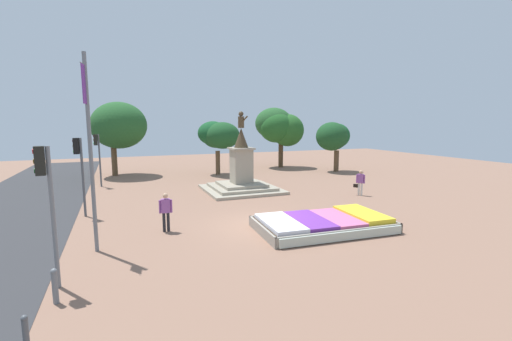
# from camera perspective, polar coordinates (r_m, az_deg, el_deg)

# --- Properties ---
(ground_plane) EXTENTS (72.99, 72.99, 0.00)m
(ground_plane) POSITION_cam_1_polar(r_m,az_deg,el_deg) (16.08, 0.87, -9.17)
(ground_plane) COLOR #8C6651
(flower_planter) EXTENTS (6.10, 3.75, 0.63)m
(flower_planter) POSITION_cam_1_polar(r_m,az_deg,el_deg) (15.74, 11.27, -8.67)
(flower_planter) COLOR #38281C
(flower_planter) RESTS_ON ground_plane
(statue_monument) EXTENTS (5.03, 5.03, 5.50)m
(statue_monument) POSITION_cam_1_polar(r_m,az_deg,el_deg) (23.88, -2.45, -0.96)
(statue_monument) COLOR #A09681
(statue_monument) RESTS_ON ground_plane
(traffic_light_near_crossing) EXTENTS (0.41, 0.30, 4.11)m
(traffic_light_near_crossing) POSITION_cam_1_polar(r_m,az_deg,el_deg) (11.16, -31.51, -2.96)
(traffic_light_near_crossing) COLOR slate
(traffic_light_near_crossing) RESTS_ON ground_plane
(traffic_light_mid_block) EXTENTS (0.42, 0.30, 4.00)m
(traffic_light_mid_block) POSITION_cam_1_polar(r_m,az_deg,el_deg) (19.18, -27.33, 1.23)
(traffic_light_mid_block) COLOR #4C5156
(traffic_light_mid_block) RESTS_ON ground_plane
(traffic_light_far_corner) EXTENTS (0.41, 0.30, 3.89)m
(traffic_light_far_corner) POSITION_cam_1_polar(r_m,az_deg,el_deg) (27.67, -24.89, 3.06)
(traffic_light_far_corner) COLOR #4C5156
(traffic_light_far_corner) RESTS_ON ground_plane
(banner_pole) EXTENTS (0.18, 0.60, 7.17)m
(banner_pole) POSITION_cam_1_polar(r_m,az_deg,el_deg) (13.57, -25.90, 3.05)
(banner_pole) COLOR slate
(banner_pole) RESTS_ON ground_plane
(pedestrian_with_handbag) EXTENTS (0.54, 0.60, 1.66)m
(pedestrian_with_handbag) POSITION_cam_1_polar(r_m,az_deg,el_deg) (23.35, 16.97, -1.74)
(pedestrian_with_handbag) COLOR beige
(pedestrian_with_handbag) RESTS_ON ground_plane
(pedestrian_near_planter) EXTENTS (0.57, 0.24, 1.72)m
(pedestrian_near_planter) POSITION_cam_1_polar(r_m,az_deg,el_deg) (15.47, -14.81, -6.30)
(pedestrian_near_planter) COLOR black
(pedestrian_near_planter) RESTS_ON ground_plane
(kerb_bollard_south) EXTENTS (0.13, 0.13, 0.89)m
(kerb_bollard_south) POSITION_cam_1_polar(r_m,az_deg,el_deg) (9.04, -33.99, -21.74)
(kerb_bollard_south) COLOR #4C5156
(kerb_bollard_south) RESTS_ON ground_plane
(kerb_bollard_mid_a) EXTENTS (0.16, 0.16, 0.97)m
(kerb_bollard_mid_a) POSITION_cam_1_polar(r_m,az_deg,el_deg) (10.87, -30.51, -16.13)
(kerb_bollard_mid_a) COLOR slate
(kerb_bollard_mid_a) RESTS_ON ground_plane
(park_tree_far_left) EXTENTS (4.96, 4.33, 6.29)m
(park_tree_far_left) POSITION_cam_1_polar(r_m,az_deg,el_deg) (36.25, 3.82, 7.28)
(park_tree_far_left) COLOR #4C3823
(park_tree_far_left) RESTS_ON ground_plane
(park_tree_behind_statue) EXTENTS (3.54, 4.06, 4.86)m
(park_tree_behind_statue) POSITION_cam_1_polar(r_m,az_deg,el_deg) (31.20, -6.36, 5.86)
(park_tree_behind_statue) COLOR brown
(park_tree_behind_statue) RESTS_ON ground_plane
(park_tree_far_right) EXTENTS (3.48, 3.15, 4.78)m
(park_tree_far_right) POSITION_cam_1_polar(r_m,az_deg,el_deg) (33.95, 12.79, 5.56)
(park_tree_far_right) COLOR brown
(park_tree_far_right) RESTS_ON ground_plane
(park_tree_street_side) EXTENTS (4.75, 5.28, 6.54)m
(park_tree_street_side) POSITION_cam_1_polar(r_m,az_deg,el_deg) (32.96, -22.04, 7.16)
(park_tree_street_side) COLOR brown
(park_tree_street_side) RESTS_ON ground_plane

